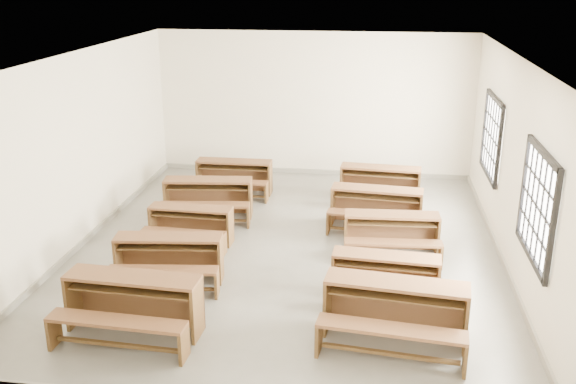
# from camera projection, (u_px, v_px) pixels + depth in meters

# --- Properties ---
(room) EXTENTS (8.50, 8.50, 3.20)m
(room) POSITION_uv_depth(u_px,v_px,m) (294.00, 124.00, 10.09)
(room) COLOR slate
(room) RESTS_ON ground
(desk_set_0) EXTENTS (1.78, 0.99, 0.78)m
(desk_set_0) POSITION_uv_depth(u_px,v_px,m) (132.00, 301.00, 8.15)
(desk_set_0) COLOR brown
(desk_set_0) RESTS_ON ground
(desk_set_1) EXTENTS (1.67, 0.99, 0.71)m
(desk_set_1) POSITION_uv_depth(u_px,v_px,m) (168.00, 256.00, 9.52)
(desk_set_1) COLOR brown
(desk_set_1) RESTS_ON ground
(desk_set_2) EXTENTS (1.44, 0.79, 0.64)m
(desk_set_2) POSITION_uv_depth(u_px,v_px,m) (190.00, 223.00, 10.90)
(desk_set_2) COLOR brown
(desk_set_2) RESTS_ON ground
(desk_set_3) EXTENTS (1.72, 1.03, 0.74)m
(desk_set_3) POSITION_uv_depth(u_px,v_px,m) (208.00, 195.00, 12.03)
(desk_set_3) COLOR brown
(desk_set_3) RESTS_ON ground
(desk_set_4) EXTENTS (1.57, 0.82, 0.70)m
(desk_set_4) POSITION_uv_depth(u_px,v_px,m) (234.00, 175.00, 13.33)
(desk_set_4) COLOR brown
(desk_set_4) RESTS_ON ground
(desk_set_5) EXTENTS (1.86, 1.11, 0.80)m
(desk_set_5) POSITION_uv_depth(u_px,v_px,m) (395.00, 308.00, 7.96)
(desk_set_5) COLOR brown
(desk_set_5) RESTS_ON ground
(desk_set_6) EXTENTS (1.55, 0.88, 0.68)m
(desk_set_6) POSITION_uv_depth(u_px,v_px,m) (385.00, 275.00, 8.98)
(desk_set_6) COLOR brown
(desk_set_6) RESTS_ON ground
(desk_set_7) EXTENTS (1.58, 0.88, 0.69)m
(desk_set_7) POSITION_uv_depth(u_px,v_px,m) (392.00, 231.00, 10.46)
(desk_set_7) COLOR brown
(desk_set_7) RESTS_ON ground
(desk_set_8) EXTENTS (1.70, 0.99, 0.73)m
(desk_set_8) POSITION_uv_depth(u_px,v_px,m) (376.00, 205.00, 11.54)
(desk_set_8) COLOR brown
(desk_set_8) RESTS_ON ground
(desk_set_9) EXTENTS (1.65, 0.95, 0.72)m
(desk_set_9) POSITION_uv_depth(u_px,v_px,m) (380.00, 182.00, 12.85)
(desk_set_9) COLOR brown
(desk_set_9) RESTS_ON ground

